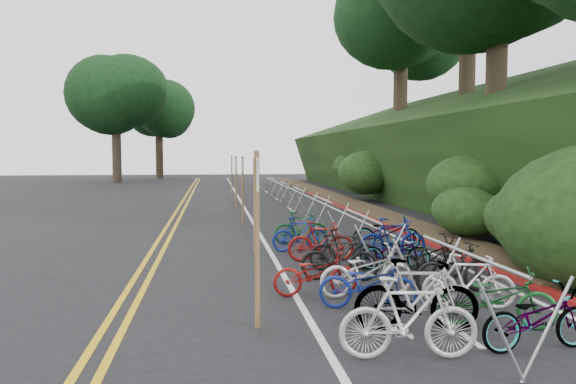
# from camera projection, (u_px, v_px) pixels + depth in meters

# --- Properties ---
(ground) EXTENTS (120.00, 120.00, 0.00)m
(ground) POSITION_uv_depth(u_px,v_px,m) (242.00, 302.00, 9.92)
(ground) COLOR black
(ground) RESTS_ON ground
(road_markings) EXTENTS (7.47, 80.00, 0.01)m
(road_markings) POSITION_uv_depth(u_px,v_px,m) (245.00, 227.00, 19.99)
(road_markings) COLOR gold
(road_markings) RESTS_ON ground
(red_curb) EXTENTS (0.25, 28.00, 0.10)m
(red_curb) POSITION_uv_depth(u_px,v_px,m) (369.00, 217.00, 22.54)
(red_curb) COLOR maroon
(red_curb) RESTS_ON ground
(embankment) EXTENTS (14.30, 48.14, 9.11)m
(embankment) POSITION_uv_depth(u_px,v_px,m) (464.00, 154.00, 30.28)
(embankment) COLOR black
(embankment) RESTS_ON ground
(bike_rack_front) EXTENTS (1.19, 3.15, 1.26)m
(bike_rack_front) POSITION_uv_depth(u_px,v_px,m) (467.00, 276.00, 7.80)
(bike_rack_front) COLOR #9FA1A5
(bike_rack_front) RESTS_ON ground
(bike_racks_rest) EXTENTS (1.14, 23.00, 1.17)m
(bike_racks_rest) POSITION_uv_depth(u_px,v_px,m) (299.00, 196.00, 23.11)
(bike_racks_rest) COLOR #9FA1A5
(bike_racks_rest) RESTS_ON ground
(signpost_near) EXTENTS (0.08, 0.40, 2.68)m
(signpost_near) POSITION_uv_depth(u_px,v_px,m) (257.00, 228.00, 8.36)
(signpost_near) COLOR brown
(signpost_near) RESTS_ON ground
(signposts_rest) EXTENTS (0.08, 18.40, 2.50)m
(signposts_rest) POSITION_uv_depth(u_px,v_px,m) (239.00, 181.00, 23.74)
(signposts_rest) COLOR brown
(signposts_rest) RESTS_ON ground
(bike_front) EXTENTS (0.61, 1.61, 0.84)m
(bike_front) POSITION_uv_depth(u_px,v_px,m) (316.00, 273.00, 10.36)
(bike_front) COLOR maroon
(bike_front) RESTS_ON ground
(bike_valet) EXTENTS (3.22, 10.90, 1.10)m
(bike_valet) POSITION_uv_depth(u_px,v_px,m) (390.00, 261.00, 11.20)
(bike_valet) COLOR beige
(bike_valet) RESTS_ON ground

